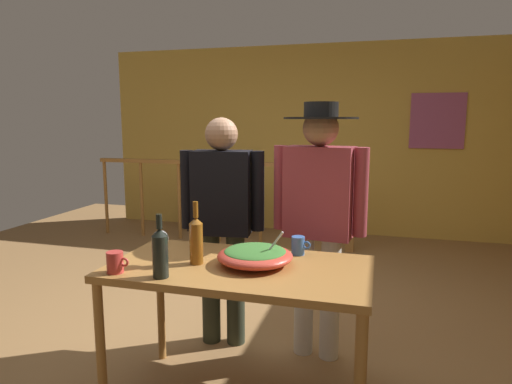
# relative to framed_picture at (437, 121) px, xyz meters

# --- Properties ---
(ground_plane) EXTENTS (8.41, 8.41, 0.00)m
(ground_plane) POSITION_rel_framed_picture_xyz_m (-1.74, -3.18, -1.58)
(ground_plane) COLOR olive
(back_wall) EXTENTS (5.82, 0.10, 2.62)m
(back_wall) POSITION_rel_framed_picture_xyz_m (-1.74, 0.06, -0.27)
(back_wall) COLOR gold
(back_wall) RESTS_ON ground_plane
(framed_picture) EXTENTS (0.67, 0.03, 0.71)m
(framed_picture) POSITION_rel_framed_picture_xyz_m (0.00, 0.00, 0.00)
(framed_picture) COLOR #A34D7F
(stair_railing) EXTENTS (3.48, 0.10, 1.12)m
(stair_railing) POSITION_rel_framed_picture_xyz_m (-2.20, -0.87, -0.88)
(stair_railing) COLOR #9E6B33
(stair_railing) RESTS_ON ground_plane
(tv_console) EXTENTS (0.90, 0.40, 0.50)m
(tv_console) POSITION_rel_framed_picture_xyz_m (-2.89, -0.29, -1.33)
(tv_console) COLOR #38281E
(tv_console) RESTS_ON ground_plane
(flat_screen_tv) EXTENTS (0.53, 0.12, 0.40)m
(flat_screen_tv) POSITION_rel_framed_picture_xyz_m (-2.89, -0.32, -0.84)
(flat_screen_tv) COLOR black
(flat_screen_tv) RESTS_ON tv_console
(serving_table) EXTENTS (1.40, 0.74, 0.82)m
(serving_table) POSITION_rel_framed_picture_xyz_m (-1.40, -4.06, -0.85)
(serving_table) COLOR #9E6B33
(serving_table) RESTS_ON ground_plane
(salad_bowl) EXTENTS (0.41, 0.41, 0.21)m
(salad_bowl) POSITION_rel_framed_picture_xyz_m (-1.33, -4.03, -0.71)
(salad_bowl) COLOR #CC3D2D
(salad_bowl) RESTS_ON serving_table
(wine_glass) EXTENTS (0.09, 0.09, 0.19)m
(wine_glass) POSITION_rel_framed_picture_xyz_m (-1.81, -4.18, -0.63)
(wine_glass) COLOR silver
(wine_glass) RESTS_ON serving_table
(wine_bottle_amber) EXTENTS (0.07, 0.07, 0.34)m
(wine_bottle_amber) POSITION_rel_framed_picture_xyz_m (-1.64, -4.10, -0.63)
(wine_bottle_amber) COLOR brown
(wine_bottle_amber) RESTS_ON serving_table
(wine_bottle_dark) EXTENTS (0.08, 0.08, 0.32)m
(wine_bottle_dark) POSITION_rel_framed_picture_xyz_m (-1.72, -4.34, -0.63)
(wine_bottle_dark) COLOR black
(wine_bottle_dark) RESTS_ON serving_table
(mug_blue) EXTENTS (0.11, 0.08, 0.11)m
(mug_blue) POSITION_rel_framed_picture_xyz_m (-1.13, -3.79, -0.71)
(mug_blue) COLOR #3866B2
(mug_blue) RESTS_ON serving_table
(mug_red) EXTENTS (0.12, 0.08, 0.11)m
(mug_red) POSITION_rel_framed_picture_xyz_m (-1.98, -4.34, -0.71)
(mug_red) COLOR #B7332D
(mug_red) RESTS_ON serving_table
(person_standing_left) EXTENTS (0.58, 0.27, 1.61)m
(person_standing_left) POSITION_rel_framed_picture_xyz_m (-1.74, -3.40, -0.63)
(person_standing_left) COLOR #2D3323
(person_standing_left) RESTS_ON ground_plane
(person_standing_right) EXTENTS (0.62, 0.47, 1.70)m
(person_standing_right) POSITION_rel_framed_picture_xyz_m (-1.07, -3.40, -0.55)
(person_standing_right) COLOR beige
(person_standing_right) RESTS_ON ground_plane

